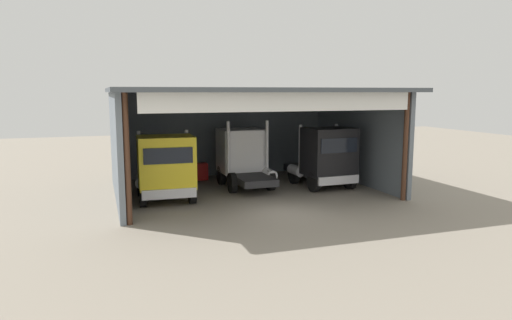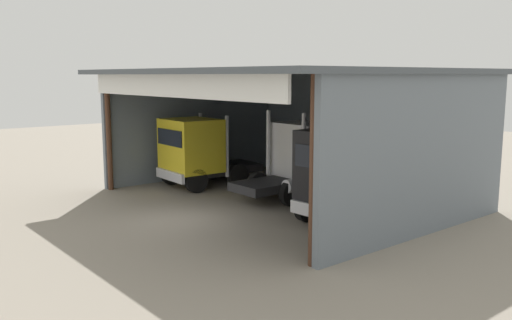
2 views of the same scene
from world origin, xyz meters
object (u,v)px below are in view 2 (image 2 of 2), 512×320
object	(u,v)px
truck_black_center_left_bay	(345,176)
oil_drum	(381,183)
truck_yellow_left_bay	(197,151)
tool_cart	(313,172)
truck_white_yard_outside	(302,158)

from	to	relation	value
truck_black_center_left_bay	oil_drum	distance (m)	5.61
truck_yellow_left_bay	truck_black_center_left_bay	size ratio (longest dim) A/B	0.94
truck_yellow_left_bay	truck_black_center_left_bay	distance (m)	8.80
oil_drum	tool_cart	size ratio (longest dim) A/B	0.94
truck_yellow_left_bay	oil_drum	world-z (taller)	truck_yellow_left_bay
tool_cart	oil_drum	bearing A→B (deg)	6.61
truck_black_center_left_bay	truck_white_yard_outside	bearing A→B (deg)	-26.51
truck_yellow_left_bay	tool_cart	distance (m)	5.81
truck_black_center_left_bay	tool_cart	bearing A→B (deg)	-38.92
truck_white_yard_outside	truck_black_center_left_bay	size ratio (longest dim) A/B	0.96
truck_black_center_left_bay	oil_drum	bearing A→B (deg)	-67.84
truck_yellow_left_bay	oil_drum	bearing A→B (deg)	-138.05
truck_white_yard_outside	tool_cart	bearing A→B (deg)	126.29
truck_yellow_left_bay	tool_cart	world-z (taller)	truck_yellow_left_bay
oil_drum	truck_yellow_left_bay	bearing A→B (deg)	-140.34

